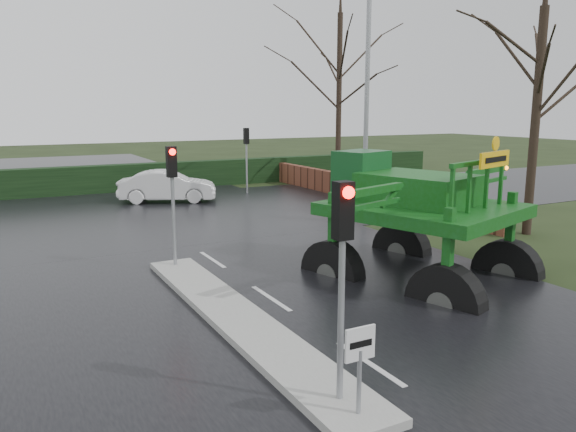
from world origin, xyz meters
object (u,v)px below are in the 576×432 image
keep_left_sign (360,356)px  traffic_signal_mid (172,180)px  white_sedan (168,202)px  traffic_signal_far (246,146)px  street_light_right (361,73)px  traffic_signal_near (343,245)px  crop_sprayer (441,207)px

keep_left_sign → traffic_signal_mid: bearing=90.0°
traffic_signal_mid → white_sedan: 12.45m
traffic_signal_far → keep_left_sign: bearing=70.1°
traffic_signal_mid → street_light_right: (9.49, 4.51, 3.40)m
traffic_signal_near → white_sedan: (3.20, 20.25, -2.59)m
keep_left_sign → crop_sprayer: 6.00m
traffic_signal_mid → traffic_signal_far: size_ratio=1.00×
keep_left_sign → traffic_signal_mid: size_ratio=0.38×
keep_left_sign → white_sedan: bearing=81.2°
traffic_signal_mid → crop_sprayer: 7.27m
keep_left_sign → crop_sprayer: (4.73, 3.48, 1.23)m
traffic_signal_near → street_light_right: 16.46m
traffic_signal_near → crop_sprayer: crop_sprayer is taller
traffic_signal_far → traffic_signal_near: bearing=69.6°
traffic_signal_near → traffic_signal_mid: 8.50m
traffic_signal_near → traffic_signal_mid: (0.00, 8.50, 0.00)m
keep_left_sign → traffic_signal_far: (7.80, 21.51, 1.53)m
traffic_signal_mid → white_sedan: bearing=74.8°
keep_left_sign → traffic_signal_far: 22.93m
traffic_signal_mid → crop_sprayer: (4.73, -5.52, -0.30)m
traffic_signal_far → crop_sprayer: size_ratio=0.42×
street_light_right → keep_left_sign: bearing=-125.1°
street_light_right → traffic_signal_mid: bearing=-154.6°
traffic_signal_mid → street_light_right: size_ratio=0.35×
traffic_signal_mid → street_light_right: street_light_right is taller
traffic_signal_far → white_sedan: 5.33m
traffic_signal_near → traffic_signal_far: 22.42m
street_light_right → traffic_signal_near: bearing=-126.1°
traffic_signal_near → white_sedan: size_ratio=0.76×
traffic_signal_mid → white_sedan: size_ratio=0.76×
street_light_right → crop_sprayer: size_ratio=1.20×
traffic_signal_near → traffic_signal_mid: bearing=90.0°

